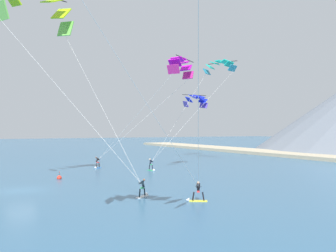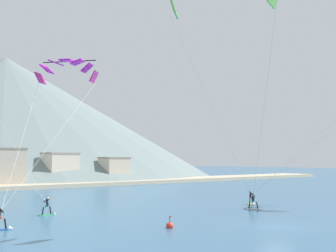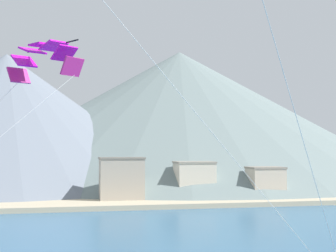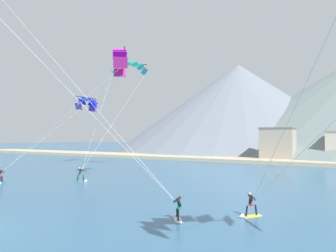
{
  "view_description": "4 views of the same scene",
  "coord_description": "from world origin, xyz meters",
  "views": [
    {
      "loc": [
        37.57,
        -3.86,
        5.79
      ],
      "look_at": [
        -1.04,
        16.06,
        6.14
      ],
      "focal_mm": 40.0,
      "sensor_mm": 36.0,
      "label": 1
    },
    {
      "loc": [
        -29.93,
        -21.63,
        5.19
      ],
      "look_at": [
        -1.13,
        11.16,
        8.21
      ],
      "focal_mm": 50.0,
      "sensor_mm": 36.0,
      "label": 2
    },
    {
      "loc": [
        -4.61,
        -11.37,
        8.17
      ],
      "look_at": [
        1.61,
        18.55,
        9.73
      ],
      "focal_mm": 50.0,
      "sensor_mm": 36.0,
      "label": 3
    },
    {
      "loc": [
        18.67,
        -9.4,
        5.32
      ],
      "look_at": [
        2.11,
        17.81,
        6.28
      ],
      "focal_mm": 35.0,
      "sensor_mm": 36.0,
      "label": 4
    }
  ],
  "objects": [
    {
      "name": "shore_building_quay_east",
      "position": [
        14.82,
        61.47,
        3.18
      ],
      "size": [
        6.22,
        5.03,
        6.33
      ],
      "color": "beige",
      "rests_on": "ground"
    },
    {
      "name": "parafoil_kite_near_trail",
      "position": [
        -6.52,
        20.75,
        14.34
      ],
      "size": [
        12.53,
        11.34,
        13.98
      ],
      "color": "#C02380"
    },
    {
      "name": "shore_building_harbour_front",
      "position": [
        25.94,
        58.95,
        2.74
      ],
      "size": [
        5.53,
        4.43,
        5.46
      ],
      "color": "beige",
      "rests_on": "ground"
    },
    {
      "name": "shore_building_promenade_mid",
      "position": [
        2.95,
        59.84,
        3.54
      ],
      "size": [
        6.84,
        4.6,
        7.06
      ],
      "color": "#A89E8E",
      "rests_on": "ground"
    },
    {
      "name": "mountain_peak_west_ridge",
      "position": [
        24.7,
        114.28,
        17.69
      ],
      "size": [
        122.08,
        122.08,
        35.39
      ],
      "color": "slate",
      "rests_on": "ground"
    },
    {
      "name": "shoreline_strip",
      "position": [
        0.0,
        56.7,
        0.35
      ],
      "size": [
        180.0,
        10.0,
        0.7
      ],
      "primitive_type": "cube",
      "color": "#BCAD8E",
      "rests_on": "ground"
    },
    {
      "name": "mountain_peak_central_summit",
      "position": [
        -19.24,
        99.84,
        15.06
      ],
      "size": [
        84.95,
        84.95,
        30.11
      ],
      "color": "slate",
      "rests_on": "ground"
    }
  ]
}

